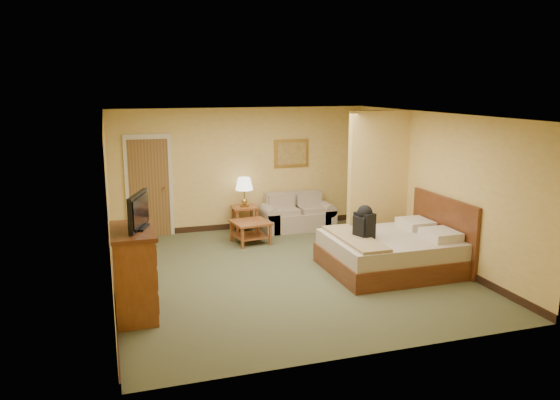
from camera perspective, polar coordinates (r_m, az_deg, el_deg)
name	(u,v)px	position (r m, az deg, el deg)	size (l,w,h in m)	color
floor	(286,272)	(9.19, 0.59, -7.52)	(6.00, 6.00, 0.00)	#4D5033
ceiling	(286,115)	(8.67, 0.63, 8.89)	(6.00, 6.00, 0.00)	white
back_wall	(242,169)	(11.68, -4.01, 3.24)	(5.50, 0.02, 2.60)	#DCB65E
left_wall	(109,207)	(8.41, -17.48, -0.71)	(0.02, 6.00, 2.60)	#DCB65E
right_wall	(433,186)	(10.03, 15.71, 1.38)	(0.02, 6.00, 2.60)	#DCB65E
partition	(378,180)	(10.51, 10.21, 2.11)	(1.20, 0.15, 2.60)	#DCB65E
door	(149,187)	(11.40, -13.51, 1.36)	(0.94, 0.16, 2.10)	beige
baseboard	(243,225)	(11.92, -3.91, -2.66)	(5.50, 0.02, 0.12)	black
loveseat	(297,217)	(11.79, 1.81, -1.83)	(1.55, 0.72, 0.78)	tan
side_table	(245,215)	(11.52, -3.72, -1.59)	(0.51, 0.51, 0.56)	brown
table_lamp	(244,185)	(11.38, -3.77, 1.62)	(0.37, 0.37, 0.61)	#A5803C
coffee_table	(251,227)	(10.74, -3.09, -2.88)	(0.78, 0.78, 0.44)	brown
wall_picture	(291,153)	(11.92, 1.21, 4.90)	(0.78, 0.04, 0.61)	#B78E3F
dresser	(134,272)	(7.63, -15.01, -7.26)	(0.59, 1.12, 1.20)	brown
tv	(138,212)	(7.41, -14.58, -1.23)	(0.31, 0.75, 0.48)	black
bed	(396,251)	(9.41, 12.04, -5.22)	(2.18, 1.85, 1.20)	#502512
backpack	(365,221)	(9.05, 8.83, -2.16)	(0.30, 0.37, 0.55)	black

